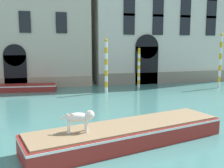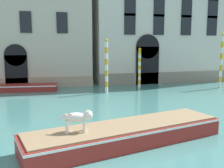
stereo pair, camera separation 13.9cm
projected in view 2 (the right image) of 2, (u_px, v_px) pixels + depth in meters
palazzo_right at (160, 18)px, 27.54m from camera, size 14.14×6.13×12.99m
boat_foreground at (127, 133)px, 9.85m from camera, size 8.03×3.75×0.73m
dog_on_deck at (78, 118)px, 8.89m from camera, size 1.14×0.40×0.76m
boat_moored_near_palazzo at (21, 88)px, 21.17m from camera, size 5.81×2.13×0.52m
mooring_pole_0 at (139, 68)px, 22.63m from camera, size 0.24×0.24×3.46m
mooring_pole_1 at (106, 66)px, 20.16m from camera, size 0.25×0.25×4.17m
mooring_pole_3 at (221, 61)px, 22.41m from camera, size 0.23×0.23×4.68m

